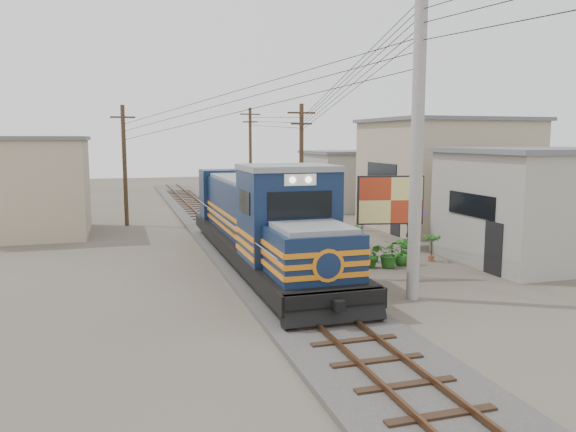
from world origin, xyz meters
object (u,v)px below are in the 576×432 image
object	(u,v)px
billboard	(390,203)
vendor	(412,229)
locomotive	(260,222)
market_umbrella	(408,208)

from	to	relation	value
billboard	vendor	xyz separation A→B (m)	(3.58, 4.73, -1.87)
locomotive	vendor	xyz separation A→B (m)	(7.59, 1.40, -0.86)
billboard	vendor	distance (m)	6.22
market_umbrella	vendor	xyz separation A→B (m)	(0.20, -0.08, -0.98)
locomotive	market_umbrella	size ratio (longest dim) A/B	6.52
locomotive	billboard	size ratio (longest dim) A/B	4.38
billboard	vendor	bearing A→B (deg)	64.69
market_umbrella	locomotive	bearing A→B (deg)	-168.67
billboard	market_umbrella	bearing A→B (deg)	66.70
locomotive	vendor	size ratio (longest dim) A/B	8.99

